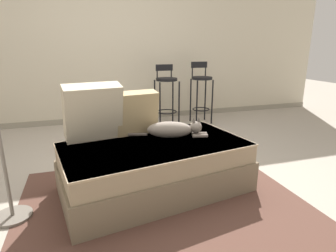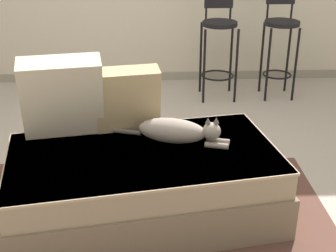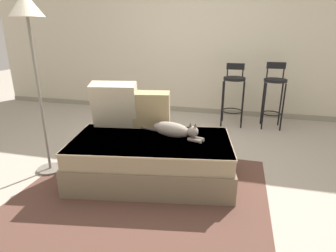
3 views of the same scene
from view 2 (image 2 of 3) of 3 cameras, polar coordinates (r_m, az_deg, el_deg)
The scene contains 9 objects.
ground_plane at distance 3.33m, azimuth -2.83°, elevation -6.74°, with size 16.00×16.00×0.00m, color #A89E8E.
wall_baseboard_trim at distance 5.32m, azimuth -2.82°, elevation 6.09°, with size 8.00×0.02×0.09m, color gray.
area_rug at distance 2.76m, azimuth -2.83°, elevation -14.26°, with size 2.31×1.98×0.01m, color brown.
couch at distance 2.87m, azimuth -2.92°, elevation -7.04°, with size 1.73×1.14×0.44m.
throw_pillow_corner at distance 2.94m, azimuth -12.78°, elevation 3.53°, with size 0.53×0.36×0.52m.
throw_pillow_middle at distance 2.98m, azimuth -4.95°, elevation 3.32°, with size 0.43×0.27×0.42m.
cat at distance 2.84m, azimuth 1.11°, elevation -0.61°, with size 0.72×0.30×0.19m.
bar_stool_near_window at distance 4.70m, azimuth 6.21°, elevation 10.38°, with size 0.34×0.34×0.98m.
bar_stool_by_doorway at distance 4.82m, azimuth 13.53°, elevation 10.50°, with size 0.34×0.34×1.01m.
Camera 2 is at (0.04, -2.85, 1.73)m, focal length 50.00 mm.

